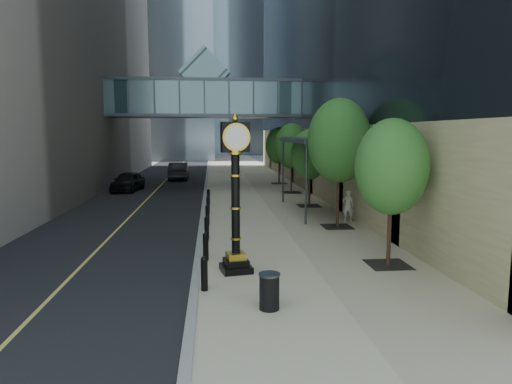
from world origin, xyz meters
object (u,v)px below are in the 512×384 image
street_clock (236,205)px  car_near (128,181)px  car_far (179,171)px  pedestrian (348,206)px  trash_bin (269,292)px

street_clock → car_near: bearing=97.5°
street_clock → car_far: (-4.05, 31.15, -1.40)m
car_near → pedestrian: bearing=-39.5°
pedestrian → car_far: size_ratio=0.32×
street_clock → trash_bin: (0.69, -3.34, -1.76)m
pedestrian → street_clock: bearing=64.3°
trash_bin → car_near: bearing=107.6°
car_near → car_far: size_ratio=0.88×
street_clock → pedestrian: street_clock is taller
street_clock → car_far: size_ratio=0.99×
street_clock → pedestrian: 10.22m
pedestrian → car_far: car_far is taller
car_far → car_near: bearing=68.4°
street_clock → car_far: 31.44m
street_clock → pedestrian: (6.19, 8.00, -1.39)m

